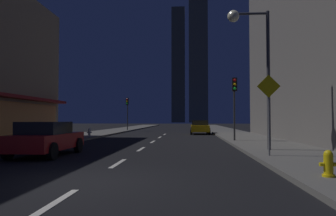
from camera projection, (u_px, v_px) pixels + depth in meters
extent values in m
cube|color=black|center=(170.00, 132.00, 39.61)|extent=(78.00, 136.00, 0.10)
cube|color=#605E59|center=(225.00, 131.00, 39.14)|extent=(4.00, 76.00, 0.15)
cube|color=#605E59|center=(116.00, 131.00, 40.09)|extent=(4.00, 76.00, 0.15)
cube|color=silver|center=(54.00, 204.00, 5.71)|extent=(0.16, 2.20, 0.01)
cube|color=silver|center=(118.00, 163.00, 10.89)|extent=(0.16, 2.20, 0.01)
cube|color=silver|center=(141.00, 149.00, 16.08)|extent=(0.16, 2.20, 0.01)
cube|color=silver|center=(153.00, 142.00, 21.26)|extent=(0.16, 2.20, 0.01)
cube|color=silver|center=(160.00, 137.00, 26.45)|extent=(0.16, 2.20, 0.01)
cube|color=silver|center=(165.00, 134.00, 31.63)|extent=(0.16, 2.20, 0.01)
cube|color=brown|center=(178.00, 65.00, 146.96)|extent=(6.14, 7.44, 53.99)
cube|color=#635E4A|center=(198.00, 54.00, 146.82)|extent=(8.76, 8.56, 64.98)
cube|color=#B21919|center=(47.00, 141.00, 13.28)|extent=(1.80, 4.20, 0.65)
cube|color=black|center=(45.00, 128.00, 13.10)|extent=(1.64, 2.00, 0.55)
cylinder|color=black|center=(42.00, 145.00, 14.72)|extent=(0.22, 0.68, 0.68)
cylinder|color=black|center=(78.00, 145.00, 14.60)|extent=(0.22, 0.68, 0.68)
cylinder|color=black|center=(8.00, 151.00, 11.93)|extent=(0.22, 0.68, 0.68)
cylinder|color=black|center=(52.00, 151.00, 11.81)|extent=(0.22, 0.68, 0.68)
sphere|color=white|center=(55.00, 137.00, 15.36)|extent=(0.18, 0.18, 0.18)
sphere|color=white|center=(77.00, 137.00, 15.28)|extent=(0.18, 0.18, 0.18)
cube|color=gold|center=(200.00, 128.00, 32.25)|extent=(1.80, 4.20, 0.65)
cube|color=black|center=(200.00, 123.00, 32.07)|extent=(1.64, 2.00, 0.55)
cylinder|color=black|center=(191.00, 130.00, 33.70)|extent=(0.22, 0.68, 0.68)
cylinder|color=black|center=(207.00, 130.00, 33.58)|extent=(0.22, 0.68, 0.68)
cylinder|color=black|center=(191.00, 131.00, 30.91)|extent=(0.22, 0.68, 0.68)
cylinder|color=black|center=(209.00, 131.00, 30.79)|extent=(0.22, 0.68, 0.68)
sphere|color=white|center=(194.00, 127.00, 34.33)|extent=(0.18, 0.18, 0.18)
sphere|color=white|center=(204.00, 127.00, 34.26)|extent=(0.18, 0.18, 0.18)
cylinder|color=yellow|center=(328.00, 166.00, 7.60)|extent=(0.22, 0.22, 0.55)
sphere|color=yellow|center=(328.00, 154.00, 7.61)|extent=(0.21, 0.21, 0.21)
cylinder|color=yellow|center=(329.00, 176.00, 7.59)|extent=(0.30, 0.30, 0.06)
cylinder|color=yellow|center=(322.00, 164.00, 7.61)|extent=(0.10, 0.10, 0.10)
cylinder|color=yellow|center=(335.00, 164.00, 7.59)|extent=(0.10, 0.10, 0.10)
cylinder|color=#B2B2B2|center=(89.00, 133.00, 26.09)|extent=(0.22, 0.22, 0.55)
sphere|color=#B2B2B2|center=(89.00, 129.00, 26.10)|extent=(0.21, 0.21, 0.21)
cylinder|color=#B2B2B2|center=(89.00, 136.00, 26.08)|extent=(0.30, 0.30, 0.06)
cylinder|color=#B2B2B2|center=(87.00, 132.00, 26.10)|extent=(0.10, 0.10, 0.10)
cylinder|color=#B2B2B2|center=(91.00, 132.00, 26.08)|extent=(0.10, 0.10, 0.10)
cylinder|color=#2D2D2D|center=(234.00, 109.00, 20.65)|extent=(0.12, 0.12, 4.20)
cube|color=black|center=(235.00, 85.00, 20.51)|extent=(0.32, 0.24, 0.90)
sphere|color=red|center=(235.00, 80.00, 20.39)|extent=(0.18, 0.18, 0.18)
sphere|color=#F2B20C|center=(235.00, 84.00, 20.38)|extent=(0.18, 0.18, 0.18)
sphere|color=#19D833|center=(235.00, 89.00, 20.37)|extent=(0.18, 0.18, 0.18)
cylinder|color=#2D2D2D|center=(127.00, 114.00, 40.28)|extent=(0.12, 0.12, 4.20)
cube|color=black|center=(127.00, 101.00, 40.14)|extent=(0.32, 0.24, 0.90)
sphere|color=red|center=(127.00, 99.00, 40.02)|extent=(0.18, 0.18, 0.18)
sphere|color=#F2B20C|center=(127.00, 101.00, 40.01)|extent=(0.18, 0.18, 0.18)
sphere|color=#19D833|center=(127.00, 104.00, 40.00)|extent=(0.18, 0.18, 0.18)
cylinder|color=#38383D|center=(268.00, 80.00, 14.49)|extent=(0.16, 0.16, 6.50)
cylinder|color=#38383D|center=(250.00, 14.00, 14.66)|extent=(1.60, 0.12, 0.12)
sphere|color=#FCF7CC|center=(233.00, 16.00, 14.71)|extent=(0.56, 0.56, 0.56)
cylinder|color=slate|center=(269.00, 125.00, 12.10)|extent=(0.08, 0.08, 2.40)
cube|color=yellow|center=(269.00, 86.00, 12.12)|extent=(0.91, 0.03, 0.91)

